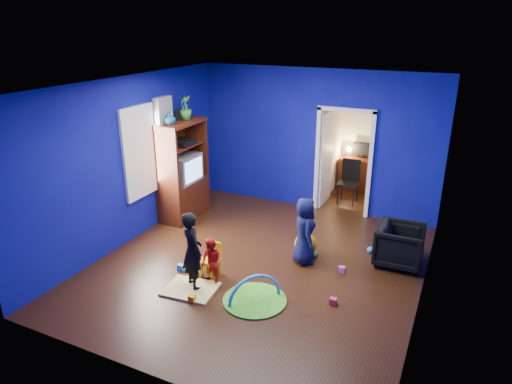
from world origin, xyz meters
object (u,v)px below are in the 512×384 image
at_px(tv_armoire, 182,170).
at_px(study_desk, 358,174).
at_px(child_black, 192,251).
at_px(vase, 170,118).
at_px(armchair, 400,245).
at_px(play_mat, 255,300).
at_px(toddler_red, 211,262).
at_px(hopper_ball, 306,244).
at_px(kid_chair, 210,262).
at_px(folding_chair, 348,183).
at_px(child_navy, 304,231).
at_px(crt_tv, 184,169).

relative_size(tv_armoire, study_desk, 2.23).
distance_m(child_black, vase, 2.88).
bearing_deg(tv_armoire, armchair, -2.13).
bearing_deg(vase, play_mat, -35.10).
bearing_deg(toddler_red, armchair, 64.76).
bearing_deg(vase, hopper_ball, -4.21).
xyz_separation_m(armchair, kid_chair, (-2.60, -1.64, -0.09)).
height_order(vase, play_mat, vase).
bearing_deg(toddler_red, kid_chair, 154.64).
xyz_separation_m(hopper_ball, play_mat, (-0.19, -1.62, -0.18)).
height_order(toddler_red, kid_chair, toddler_red).
bearing_deg(toddler_red, study_desk, 106.63).
bearing_deg(study_desk, folding_chair, -90.00).
bearing_deg(folding_chair, tv_armoire, -143.14).
height_order(child_navy, hopper_ball, child_navy).
bearing_deg(play_mat, tv_armoire, 140.70).
distance_m(hopper_ball, study_desk, 3.58).
relative_size(child_black, hopper_ball, 3.16).
bearing_deg(child_navy, tv_armoire, 42.19).
bearing_deg(child_navy, crt_tv, 41.98).
xyz_separation_m(child_black, play_mat, (0.98, 0.05, -0.60)).
bearing_deg(study_desk, toddler_red, -101.15).
height_order(kid_chair, folding_chair, folding_chair).
xyz_separation_m(armchair, toddler_red, (-2.45, -1.84, 0.04)).
relative_size(crt_tv, study_desk, 0.80).
bearing_deg(play_mat, child_black, -176.89).
bearing_deg(vase, crt_tv, 82.41).
bearing_deg(play_mat, crt_tv, 140.26).
bearing_deg(kid_chair, child_black, -93.29).
bearing_deg(kid_chair, study_desk, 82.00).
relative_size(toddler_red, tv_armoire, 0.38).
height_order(child_navy, toddler_red, child_navy).
bearing_deg(vase, folding_chair, 40.56).
xyz_separation_m(vase, kid_chair, (1.67, -1.50, -1.82)).
bearing_deg(toddler_red, child_black, -111.87).
distance_m(armchair, vase, 4.61).
distance_m(child_navy, study_desk, 3.83).
bearing_deg(study_desk, hopper_ball, -90.52).
distance_m(armchair, play_mat, 2.60).
bearing_deg(crt_tv, vase, -97.59).
xyz_separation_m(toddler_red, vase, (-1.82, 1.70, 1.70)).
xyz_separation_m(toddler_red, play_mat, (0.78, -0.12, -0.37)).
bearing_deg(vase, child_navy, -9.11).
relative_size(armchair, kid_chair, 1.49).
bearing_deg(folding_chair, study_desk, 90.00).
height_order(armchair, kid_chair, armchair).
bearing_deg(toddler_red, vase, 164.68).
bearing_deg(armchair, crt_tv, 86.97).
height_order(child_navy, kid_chair, child_navy).
relative_size(kid_chair, folding_chair, 0.54).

